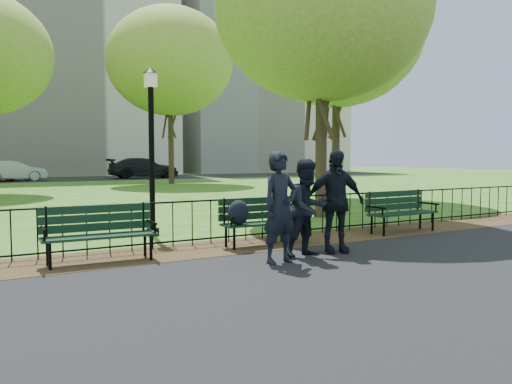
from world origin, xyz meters
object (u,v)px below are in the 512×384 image
lamppost (152,145)px  person_left (280,207)px  tree_near_e (322,9)px  sedan_dark (144,168)px  tree_far_e (170,62)px  sedan_silver (12,171)px  person_mid (308,208)px  person_right (335,201)px  park_bench_left_a (99,227)px  tree_mid_e (337,34)px  park_bench_main (253,214)px  park_bench_right_a (399,207)px

lamppost → person_left: 4.12m
tree_near_e → sedan_dark: (3.66, 28.84, -5.09)m
tree_far_e → sedan_silver: bearing=136.0°
tree_far_e → person_mid: 25.95m
lamppost → tree_near_e: (5.34, 0.91, 3.92)m
sedan_silver → tree_near_e: bearing=179.7°
lamppost → tree_near_e: bearing=9.7°
person_left → person_right: person_right is taller
park_bench_left_a → tree_mid_e: tree_mid_e is taller
tree_far_e → sedan_dark: (1.01, 9.28, -7.06)m
tree_near_e → person_left: (-4.46, -4.79, -5.01)m
lamppost → sedan_dark: 31.10m
park_bench_left_a → lamppost: size_ratio=0.50×
sedan_dark → park_bench_main: bearing=169.4°
park_bench_left_a → park_bench_right_a: bearing=0.9°
park_bench_left_a → sedan_dark: size_ratio=0.32×
tree_far_e → person_mid: size_ratio=6.70×
lamppost → sedan_dark: lamppost is taller
park_bench_left_a → person_mid: person_mid is taller
person_right → sedan_silver: (-3.09, 32.60, -0.20)m
tree_near_e → tree_mid_e: (4.38, 4.76, 0.82)m
park_bench_left_a → person_left: size_ratio=1.00×
tree_near_e → person_right: (-3.11, -4.51, -4.99)m
person_left → person_right: size_ratio=0.98×
tree_near_e → sedan_silver: bearing=102.4°
park_bench_right_a → lamppost: (-5.07, 2.42, 1.41)m
park_bench_main → park_bench_left_a: (-2.90, 0.02, -0.05)m
tree_far_e → tree_near_e: bearing=-97.7°
person_right → park_bench_main: bearing=146.8°
park_bench_right_a → person_mid: (-3.49, -1.25, 0.26)m
lamppost → park_bench_main: bearing=-62.4°
sedan_silver → tree_far_e: bearing=-146.7°
park_bench_main → tree_far_e: 24.88m
person_left → person_right: (1.35, 0.27, 0.02)m
tree_far_e → sedan_silver: (-8.85, 8.53, -7.16)m
person_mid → sedan_silver: 32.77m
park_bench_main → person_mid: 1.39m
park_bench_main → park_bench_right_a: (3.85, -0.08, -0.04)m
sedan_silver → park_bench_right_a: bearing=177.9°
park_bench_main → sedan_dark: 33.02m
tree_mid_e → sedan_dark: 24.80m
tree_near_e → person_left: size_ratio=4.68×
person_right → sedan_dark: person_right is taller
park_bench_left_a → tree_mid_e: (11.40, 8.00, 6.16)m
tree_mid_e → person_mid: bearing=-131.1°
person_mid → person_right: 0.66m
person_left → tree_near_e: bearing=39.9°
park_bench_right_a → sedan_dark: size_ratio=0.32×
park_bench_main → sedan_dark: sedan_dark is taller
person_mid → tree_mid_e: bearing=43.1°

